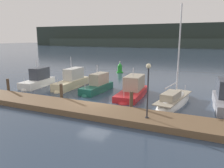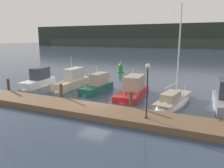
% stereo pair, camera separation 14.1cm
% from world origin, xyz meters
% --- Properties ---
extents(ground_plane, '(400.00, 400.00, 0.00)m').
position_xyz_m(ground_plane, '(0.00, 0.00, 0.00)').
color(ground_plane, '#2D3D51').
extents(dock, '(28.17, 2.80, 0.45)m').
position_xyz_m(dock, '(0.00, -1.86, 0.23)').
color(dock, brown).
rests_on(dock, ground).
extents(mooring_pile_0, '(0.28, 0.28, 1.60)m').
position_xyz_m(mooring_pile_0, '(-10.00, -0.21, 0.80)').
color(mooring_pile_0, '#4C3D2D').
rests_on(mooring_pile_0, ground).
extents(mooring_pile_1, '(0.28, 0.28, 1.64)m').
position_xyz_m(mooring_pile_1, '(-3.33, -0.21, 0.82)').
color(mooring_pile_1, '#4C3D2D').
rests_on(mooring_pile_1, ground).
extents(mooring_pile_2, '(0.28, 0.28, 1.61)m').
position_xyz_m(mooring_pile_2, '(3.33, -0.21, 0.80)').
color(mooring_pile_2, '#4C3D2D').
rests_on(mooring_pile_2, ground).
extents(motorboat_berth_1, '(2.42, 5.53, 3.75)m').
position_xyz_m(motorboat_berth_1, '(-9.89, 3.93, 0.39)').
color(motorboat_berth_1, white).
rests_on(motorboat_berth_1, ground).
extents(motorboat_berth_2, '(2.08, 6.41, 4.22)m').
position_xyz_m(motorboat_berth_2, '(-5.91, 5.14, 0.38)').
color(motorboat_berth_2, beige).
rests_on(motorboat_berth_2, ground).
extents(motorboat_berth_3, '(1.90, 5.45, 3.55)m').
position_xyz_m(motorboat_berth_3, '(-2.18, 4.49, 0.31)').
color(motorboat_berth_3, '#195647').
rests_on(motorboat_berth_3, ground).
extents(motorboat_berth_4, '(2.62, 6.64, 3.36)m').
position_xyz_m(motorboat_berth_4, '(1.90, 4.36, 0.34)').
color(motorboat_berth_4, red).
rests_on(motorboat_berth_4, ground).
extents(sailboat_berth_5, '(2.95, 7.60, 9.28)m').
position_xyz_m(sailboat_berth_5, '(6.07, 3.20, 0.10)').
color(sailboat_berth_5, white).
rests_on(sailboat_berth_5, ground).
extents(channel_buoy, '(1.10, 1.10, 1.88)m').
position_xyz_m(channel_buoy, '(-4.93, 17.72, 0.69)').
color(channel_buoy, green).
rests_on(channel_buoy, ground).
extents(dock_lamppost, '(0.32, 0.32, 3.64)m').
position_xyz_m(dock_lamppost, '(5.15, -2.25, 2.91)').
color(dock_lamppost, '#2D2D33').
rests_on(dock_lamppost, dock).
extents(hillside_backdrop, '(240.00, 23.00, 14.38)m').
position_xyz_m(hillside_backdrop, '(-3.63, 130.17, 6.64)').
color(hillside_backdrop, '#28332D').
rests_on(hillside_backdrop, ground).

